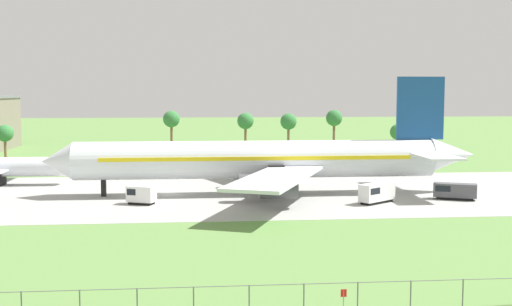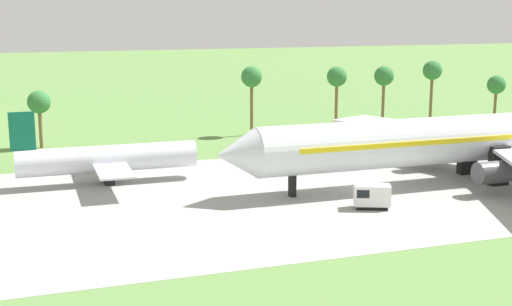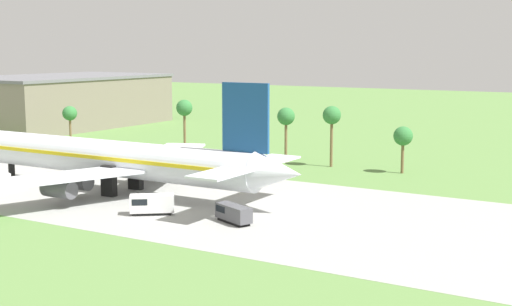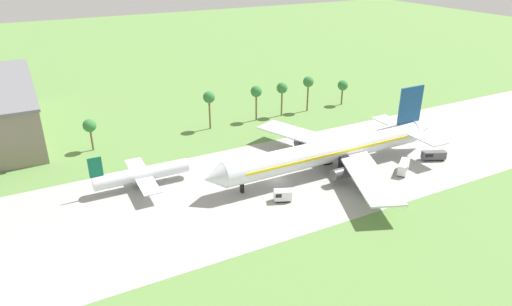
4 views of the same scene
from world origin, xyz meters
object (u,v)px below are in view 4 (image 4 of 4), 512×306
regional_aircraft (141,174)px  catering_van (404,167)px  jet_airliner (333,150)px  baggage_tug (282,195)px  fuel_truck (433,155)px

regional_aircraft → catering_van: (59.32, -23.19, -1.59)m
jet_airliner → baggage_tug: size_ratio=15.52×
jet_airliner → baggage_tug: bearing=-158.3°
jet_airliner → baggage_tug: (-18.87, -7.51, -3.99)m
baggage_tug → fuel_truck: bearing=-0.2°
regional_aircraft → fuel_truck: bearing=-16.5°
regional_aircraft → jet_airliner: bearing=-16.9°
regional_aircraft → baggage_tug: bearing=-39.3°
jet_airliner → fuel_truck: jet_airliner is taller
regional_aircraft → fuel_truck: 74.74m
jet_airliner → baggage_tug: 20.69m
regional_aircraft → fuel_truck: size_ratio=3.48×
regional_aircraft → catering_van: bearing=-21.4°
regional_aircraft → catering_van: size_ratio=3.67×
jet_airliner → regional_aircraft: size_ratio=3.02×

